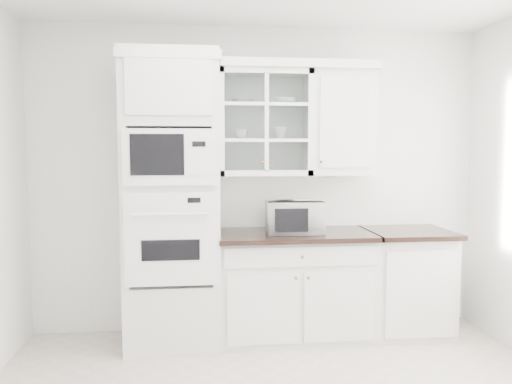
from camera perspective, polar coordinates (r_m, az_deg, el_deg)
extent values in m
cube|color=white|center=(4.49, 0.30, 1.40)|extent=(4.00, 0.02, 2.70)
cube|color=silver|center=(4.17, -9.50, -1.01)|extent=(0.76, 0.65, 2.40)
cube|color=white|center=(3.87, -9.72, -5.36)|extent=(0.70, 0.03, 0.72)
cube|color=black|center=(3.87, -9.71, -6.57)|extent=(0.44, 0.01, 0.16)
cube|color=white|center=(3.81, -9.85, 3.93)|extent=(0.70, 0.03, 0.43)
cube|color=black|center=(3.80, -11.23, 4.21)|extent=(0.40, 0.01, 0.31)
cube|color=silver|center=(4.40, 4.43, -10.72)|extent=(1.30, 0.60, 0.88)
cube|color=#311C15|center=(4.27, 4.56, -4.89)|extent=(1.32, 0.67, 0.04)
cube|color=silver|center=(4.69, 16.72, -9.95)|extent=(0.70, 0.60, 0.88)
cube|color=#311C15|center=(4.56, 17.03, -4.46)|extent=(0.72, 0.67, 0.04)
cube|color=silver|center=(4.34, 0.94, 7.88)|extent=(0.80, 0.33, 0.90)
cube|color=silver|center=(4.33, 0.94, 5.90)|extent=(0.74, 0.29, 0.02)
cube|color=silver|center=(4.35, 0.94, 9.86)|extent=(0.74, 0.29, 0.02)
cube|color=silver|center=(4.47, 9.63, 7.72)|extent=(0.55, 0.33, 0.90)
cube|color=white|center=(4.35, -0.42, 14.30)|extent=(2.14, 0.38, 0.07)
imported|color=white|center=(4.24, 4.41, -2.82)|extent=(0.49, 0.41, 0.27)
imported|color=white|center=(4.34, -1.52, 10.30)|extent=(0.21, 0.21, 0.05)
imported|color=white|center=(4.38, 3.50, 10.31)|extent=(0.22, 0.22, 0.06)
imported|color=white|center=(4.31, -1.69, 6.61)|extent=(0.13, 0.13, 0.09)
imported|color=white|center=(4.33, 2.77, 6.73)|extent=(0.13, 0.13, 0.11)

